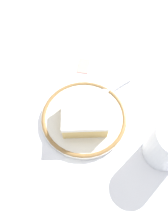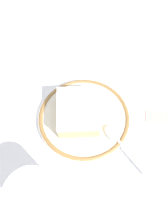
% 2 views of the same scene
% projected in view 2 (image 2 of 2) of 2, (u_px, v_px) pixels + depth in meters
% --- Properties ---
extents(ground_plane, '(2.40, 2.40, 0.00)m').
position_uv_depth(ground_plane, '(80.00, 130.00, 0.46)').
color(ground_plane, '#B7B2A8').
extents(placemat, '(0.41, 0.43, 0.00)m').
position_uv_depth(placemat, '(80.00, 130.00, 0.46)').
color(placemat, white).
rests_on(placemat, ground_plane).
extents(plate, '(0.20, 0.20, 0.01)m').
position_uv_depth(plate, '(84.00, 117.00, 0.46)').
color(plate, silver).
rests_on(plate, placemat).
extents(cake_slice, '(0.11, 0.09, 0.05)m').
position_uv_depth(cake_slice, '(80.00, 112.00, 0.44)').
color(cake_slice, '#DBB76B').
rests_on(cake_slice, plate).
extents(spoon, '(0.12, 0.07, 0.01)m').
position_uv_depth(spoon, '(116.00, 138.00, 0.43)').
color(spoon, silver).
rests_on(spoon, plate).
extents(cup, '(0.08, 0.08, 0.10)m').
position_uv_depth(cup, '(36.00, 197.00, 0.35)').
color(cup, white).
rests_on(cup, placemat).
extents(napkin, '(0.13, 0.12, 0.00)m').
position_uv_depth(napkin, '(18.00, 101.00, 0.49)').
color(napkin, white).
rests_on(napkin, placemat).
extents(sugar_packet, '(0.04, 0.06, 0.01)m').
position_uv_depth(sugar_packet, '(157.00, 115.00, 0.47)').
color(sugar_packet, '#E5998C').
rests_on(sugar_packet, placemat).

